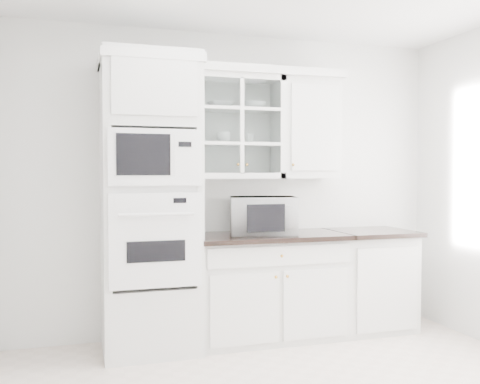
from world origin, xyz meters
name	(u,v)px	position (x,y,z in m)	size (l,w,h in m)	color
room_shell	(281,124)	(0.00, 0.43, 1.78)	(4.00, 3.50, 2.70)	white
oven_column	(150,204)	(-0.75, 1.42, 1.20)	(0.76, 0.68, 2.40)	silver
base_cabinet_run	(268,285)	(0.28, 1.45, 0.46)	(1.32, 0.67, 0.92)	silver
extra_base_cabinet	(369,279)	(1.28, 1.45, 0.46)	(0.72, 0.67, 0.92)	silver
upper_cabinet_glass	(236,127)	(0.03, 1.58, 1.85)	(0.80, 0.33, 0.90)	silver
upper_cabinet_solid	(307,129)	(0.71, 1.58, 1.85)	(0.55, 0.33, 0.90)	silver
crown_molding	(226,70)	(-0.07, 1.56, 2.33)	(2.14, 0.38, 0.07)	white
countertop_microwave	(263,215)	(0.22, 1.43, 1.08)	(0.56, 0.47, 0.32)	white
bowl_a	(221,105)	(-0.11, 1.59, 2.04)	(0.23, 0.23, 0.06)	white
bowl_b	(254,106)	(0.19, 1.57, 2.04)	(0.21, 0.21, 0.06)	white
cup_a	(224,138)	(-0.09, 1.58, 1.76)	(0.12, 0.12, 0.09)	white
cup_b	(249,138)	(0.14, 1.58, 1.75)	(0.10, 0.10, 0.09)	white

